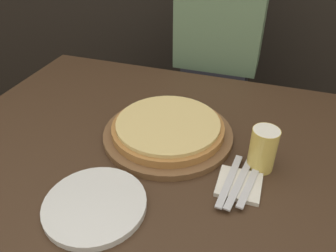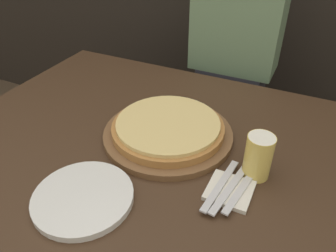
# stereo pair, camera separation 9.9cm
# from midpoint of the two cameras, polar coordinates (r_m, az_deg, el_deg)

# --- Properties ---
(dining_table) EXTENTS (1.24, 0.98, 0.73)m
(dining_table) POSITION_cam_midpoint_polar(r_m,az_deg,el_deg) (1.26, -0.64, -15.61)
(dining_table) COLOR #3D2819
(dining_table) RESTS_ON ground_plane
(pizza_on_board) EXTENTS (0.39, 0.39, 0.06)m
(pizza_on_board) POSITION_cam_midpoint_polar(r_m,az_deg,el_deg) (0.99, 2.84, -0.79)
(pizza_on_board) COLOR brown
(pizza_on_board) RESTS_ON dining_table
(beer_glass) EXTENTS (0.07, 0.07, 0.12)m
(beer_glass) POSITION_cam_midpoint_polar(r_m,az_deg,el_deg) (0.88, 18.63, -4.92)
(beer_glass) COLOR #E5C65B
(beer_glass) RESTS_ON dining_table
(dinner_plate) EXTENTS (0.25, 0.25, 0.02)m
(dinner_plate) POSITION_cam_midpoint_polar(r_m,az_deg,el_deg) (0.83, -11.21, -12.26)
(dinner_plate) COLOR silver
(dinner_plate) RESTS_ON dining_table
(napkin_stack) EXTENTS (0.11, 0.11, 0.01)m
(napkin_stack) POSITION_cam_midpoint_polar(r_m,az_deg,el_deg) (0.85, 14.03, -10.98)
(napkin_stack) COLOR silver
(napkin_stack) RESTS_ON dining_table
(fork) EXTENTS (0.04, 0.20, 0.00)m
(fork) POSITION_cam_midpoint_polar(r_m,az_deg,el_deg) (0.85, 12.47, -10.13)
(fork) COLOR silver
(fork) RESTS_ON napkin_stack
(dinner_knife) EXTENTS (0.05, 0.20, 0.00)m
(dinner_knife) POSITION_cam_midpoint_polar(r_m,az_deg,el_deg) (0.85, 14.11, -10.58)
(dinner_knife) COLOR silver
(dinner_knife) RESTS_ON napkin_stack
(spoon) EXTENTS (0.04, 0.17, 0.00)m
(spoon) POSITION_cam_midpoint_polar(r_m,az_deg,el_deg) (0.85, 15.76, -11.02)
(spoon) COLOR silver
(spoon) RESTS_ON napkin_stack
(diner_person) EXTENTS (0.36, 0.20, 1.32)m
(diner_person) POSITION_cam_midpoint_polar(r_m,az_deg,el_deg) (1.56, 12.81, 8.17)
(diner_person) COLOR #33333D
(diner_person) RESTS_ON ground_plane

